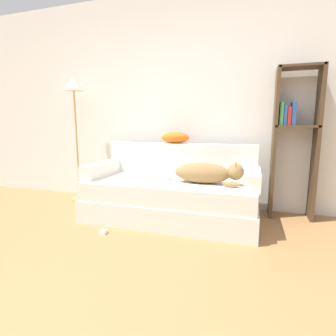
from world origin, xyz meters
name	(u,v)px	position (x,y,z in m)	size (l,w,h in m)	color
ground_plane	(21,336)	(0.00, 0.00, 0.00)	(20.00, 20.00, 0.00)	#9E7042
wall_back	(170,102)	(0.00, 2.49, 1.35)	(7.12, 0.06, 2.70)	white
couch	(171,200)	(0.22, 1.84, 0.22)	(1.87, 0.90, 0.44)	silver
couch_backrest	(180,159)	(0.22, 2.22, 0.63)	(1.83, 0.15, 0.38)	silver
couch_arm_left	(102,169)	(-0.64, 1.83, 0.52)	(0.15, 0.71, 0.16)	silver
couch_arm_right	(252,178)	(1.08, 1.83, 0.52)	(0.15, 0.71, 0.16)	silver
dog	(207,173)	(0.63, 1.79, 0.55)	(0.71, 0.26, 0.24)	olive
laptop	(155,178)	(0.03, 1.83, 0.45)	(0.39, 0.30, 0.02)	silver
throw_pillow	(175,138)	(0.15, 2.24, 0.89)	(0.35, 0.20, 0.14)	orange
bookshelf	(294,134)	(1.49, 2.31, 0.95)	(0.46, 0.26, 1.66)	#4C3823
floor_lamp	(74,97)	(-1.23, 2.17, 1.41)	(0.27, 0.27, 1.68)	tan
power_adapter	(104,232)	(-0.28, 1.23, 0.02)	(0.06, 0.06, 0.03)	white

